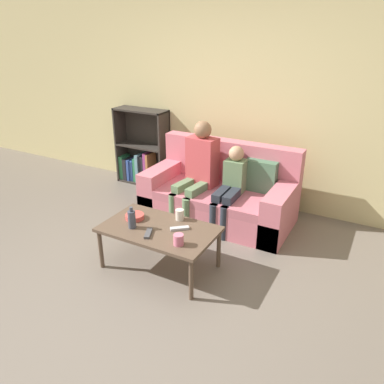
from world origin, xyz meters
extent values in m
plane|color=#70665B|center=(0.00, 0.00, 0.00)|extent=(22.00, 22.00, 0.00)
cube|color=beige|center=(0.00, 2.35, 1.30)|extent=(12.00, 0.06, 2.60)
cube|color=#D1707F|center=(0.14, 1.66, 0.14)|extent=(1.71, 0.84, 0.28)
cube|color=#C06775|center=(0.14, 1.57, 0.33)|extent=(1.27, 0.66, 0.10)
cube|color=#D1707F|center=(0.14, 1.99, 0.63)|extent=(1.71, 0.18, 0.49)
cube|color=#D1707F|center=(-0.61, 1.66, 0.27)|extent=(0.22, 0.84, 0.54)
cube|color=#D1707F|center=(0.88, 1.66, 0.27)|extent=(0.22, 0.84, 0.54)
cube|color=#4C7556|center=(0.57, 1.84, 0.56)|extent=(0.36, 0.12, 0.36)
cube|color=#332D28|center=(-1.67, 2.17, 0.54)|extent=(0.02, 0.28, 1.08)
cube|color=#332D28|center=(-0.92, 2.17, 0.54)|extent=(0.02, 0.28, 1.08)
cube|color=#332D28|center=(-1.30, 2.30, 0.54)|extent=(0.77, 0.02, 1.08)
cube|color=#332D28|center=(-1.30, 2.17, 0.01)|extent=(0.77, 0.28, 0.02)
cube|color=#332D28|center=(-1.30, 2.17, 0.56)|extent=(0.73, 0.28, 0.02)
cube|color=#332D28|center=(-1.30, 2.17, 1.07)|extent=(0.77, 0.28, 0.02)
cube|color=#2D7A4C|center=(-1.63, 2.16, 0.20)|extent=(0.06, 0.21, 0.35)
cube|color=#232328|center=(-1.56, 2.16, 0.18)|extent=(0.06, 0.22, 0.31)
cube|color=#33519E|center=(-1.50, 2.17, 0.18)|extent=(0.04, 0.22, 0.31)
cube|color=#33519E|center=(-1.45, 2.16, 0.18)|extent=(0.05, 0.17, 0.31)
cube|color=#2D7A4C|center=(-1.40, 2.16, 0.20)|extent=(0.05, 0.17, 0.35)
cube|color=#6699A8|center=(-1.34, 2.17, 0.23)|extent=(0.05, 0.24, 0.42)
cube|color=#232328|center=(-1.27, 2.16, 0.22)|extent=(0.07, 0.18, 0.39)
cube|color=#993D84|center=(-1.21, 2.16, 0.25)|extent=(0.05, 0.18, 0.46)
cube|color=#B77542|center=(-1.16, 2.17, 0.25)|extent=(0.04, 0.23, 0.45)
cylinder|color=brown|center=(-0.40, 0.23, 0.20)|extent=(0.04, 0.04, 0.39)
cylinder|color=brown|center=(0.56, 0.23, 0.20)|extent=(0.04, 0.04, 0.39)
cylinder|color=brown|center=(-0.40, 0.77, 0.20)|extent=(0.04, 0.04, 0.39)
cylinder|color=brown|center=(0.56, 0.77, 0.20)|extent=(0.04, 0.04, 0.39)
cube|color=brown|center=(0.08, 0.50, 0.41)|extent=(1.04, 0.62, 0.03)
cylinder|color=#66845B|center=(-0.24, 1.26, 0.19)|extent=(0.10, 0.10, 0.38)
cylinder|color=#66845B|center=(-0.05, 1.24, 0.19)|extent=(0.10, 0.10, 0.38)
cube|color=#66845B|center=(-0.22, 1.48, 0.43)|extent=(0.14, 0.38, 0.09)
cube|color=#66845B|center=(-0.03, 1.46, 0.43)|extent=(0.14, 0.38, 0.09)
cube|color=#C6474C|center=(-0.09, 1.70, 0.67)|extent=(0.37, 0.24, 0.57)
sphere|color=#936B4C|center=(-0.09, 1.70, 1.04)|extent=(0.20, 0.20, 0.20)
cylinder|color=#282D38|center=(0.27, 1.26, 0.19)|extent=(0.09, 0.09, 0.38)
cylinder|color=#282D38|center=(0.39, 1.26, 0.19)|extent=(0.09, 0.09, 0.38)
cube|color=#282D38|center=(0.26, 1.48, 0.43)|extent=(0.11, 0.37, 0.09)
cube|color=#282D38|center=(0.39, 1.48, 0.43)|extent=(0.11, 0.37, 0.09)
cube|color=#66845B|center=(0.32, 1.71, 0.57)|extent=(0.23, 0.21, 0.37)
sphere|color=tan|center=(0.32, 1.71, 0.83)|extent=(0.17, 0.17, 0.17)
cylinder|color=pink|center=(0.38, 0.34, 0.47)|extent=(0.09, 0.09, 0.10)
cylinder|color=silver|center=(0.16, 0.73, 0.47)|extent=(0.08, 0.08, 0.10)
cube|color=#B7B7BC|center=(0.26, 0.57, 0.43)|extent=(0.16, 0.15, 0.02)
cube|color=#47474C|center=(0.06, 0.36, 0.43)|extent=(0.11, 0.17, 0.02)
cylinder|color=#DB4C47|center=(-0.22, 0.54, 0.44)|extent=(0.18, 0.18, 0.05)
cylinder|color=#424756|center=(-0.14, 0.39, 0.50)|extent=(0.07, 0.07, 0.16)
cylinder|color=#424756|center=(-0.14, 0.39, 0.61)|extent=(0.03, 0.03, 0.04)
camera|label=1|loc=(1.78, -1.97, 2.09)|focal=35.00mm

